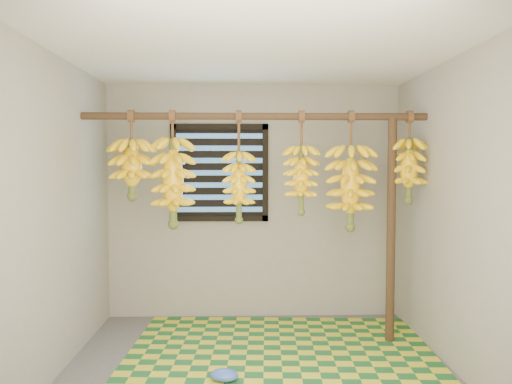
{
  "coord_description": "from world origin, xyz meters",
  "views": [
    {
      "loc": [
        -0.11,
        -3.65,
        1.57
      ],
      "look_at": [
        0.0,
        0.55,
        1.35
      ],
      "focal_mm": 35.0,
      "sensor_mm": 36.0,
      "label": 1
    }
  ],
  "objects_px": {
    "plastic_bag": "(224,375)",
    "banana_bunch_b": "(173,183)",
    "banana_bunch_e": "(350,188)",
    "banana_bunch_f": "(409,171)",
    "woven_mat": "(281,356)",
    "banana_bunch_a": "(132,169)",
    "banana_bunch_c": "(239,187)",
    "support_post": "(391,230)",
    "banana_bunch_d": "(301,180)"
  },
  "relations": [
    {
      "from": "plastic_bag",
      "to": "banana_bunch_f",
      "type": "distance_m",
      "value": 2.32
    },
    {
      "from": "woven_mat",
      "to": "plastic_bag",
      "type": "distance_m",
      "value": 0.66
    },
    {
      "from": "banana_bunch_b",
      "to": "banana_bunch_e",
      "type": "relative_size",
      "value": 0.97
    },
    {
      "from": "banana_bunch_a",
      "to": "woven_mat",
      "type": "bearing_deg",
      "value": -14.17
    },
    {
      "from": "banana_bunch_c",
      "to": "woven_mat",
      "type": "bearing_deg",
      "value": -42.8
    },
    {
      "from": "woven_mat",
      "to": "banana_bunch_d",
      "type": "distance_m",
      "value": 1.49
    },
    {
      "from": "plastic_bag",
      "to": "banana_bunch_e",
      "type": "distance_m",
      "value": 1.89
    },
    {
      "from": "plastic_bag",
      "to": "banana_bunch_b",
      "type": "height_order",
      "value": "banana_bunch_b"
    },
    {
      "from": "plastic_bag",
      "to": "banana_bunch_a",
      "type": "height_order",
      "value": "banana_bunch_a"
    },
    {
      "from": "banana_bunch_d",
      "to": "banana_bunch_f",
      "type": "relative_size",
      "value": 1.12
    },
    {
      "from": "banana_bunch_d",
      "to": "banana_bunch_e",
      "type": "distance_m",
      "value": 0.44
    },
    {
      "from": "plastic_bag",
      "to": "banana_bunch_b",
      "type": "bearing_deg",
      "value": 120.28
    },
    {
      "from": "support_post",
      "to": "banana_bunch_f",
      "type": "bearing_deg",
      "value": 0.0
    },
    {
      "from": "plastic_bag",
      "to": "banana_bunch_a",
      "type": "bearing_deg",
      "value": 135.66
    },
    {
      "from": "support_post",
      "to": "banana_bunch_e",
      "type": "bearing_deg",
      "value": 180.0
    },
    {
      "from": "support_post",
      "to": "banana_bunch_d",
      "type": "bearing_deg",
      "value": -180.0
    },
    {
      "from": "banana_bunch_a",
      "to": "banana_bunch_f",
      "type": "relative_size",
      "value": 0.95
    },
    {
      "from": "banana_bunch_e",
      "to": "banana_bunch_f",
      "type": "xyz_separation_m",
      "value": [
        0.52,
        0.0,
        0.15
      ]
    },
    {
      "from": "banana_bunch_f",
      "to": "banana_bunch_a",
      "type": "bearing_deg",
      "value": 180.0
    },
    {
      "from": "banana_bunch_b",
      "to": "banana_bunch_e",
      "type": "bearing_deg",
      "value": 0.0
    },
    {
      "from": "woven_mat",
      "to": "banana_bunch_d",
      "type": "height_order",
      "value": "banana_bunch_d"
    },
    {
      "from": "woven_mat",
      "to": "banana_bunch_b",
      "type": "height_order",
      "value": "banana_bunch_b"
    },
    {
      "from": "banana_bunch_a",
      "to": "banana_bunch_d",
      "type": "bearing_deg",
      "value": -0.0
    },
    {
      "from": "banana_bunch_b",
      "to": "banana_bunch_d",
      "type": "xyz_separation_m",
      "value": [
        1.12,
        0.0,
        0.02
      ]
    },
    {
      "from": "banana_bunch_c",
      "to": "support_post",
      "type": "bearing_deg",
      "value": 0.0
    },
    {
      "from": "plastic_bag",
      "to": "woven_mat",
      "type": "bearing_deg",
      "value": 47.0
    },
    {
      "from": "banana_bunch_c",
      "to": "banana_bunch_f",
      "type": "bearing_deg",
      "value": 0.0
    },
    {
      "from": "plastic_bag",
      "to": "banana_bunch_d",
      "type": "bearing_deg",
      "value": 51.13
    },
    {
      "from": "banana_bunch_f",
      "to": "plastic_bag",
      "type": "bearing_deg",
      "value": -153.26
    },
    {
      "from": "support_post",
      "to": "banana_bunch_f",
      "type": "xyz_separation_m",
      "value": [
        0.15,
        0.0,
        0.53
      ]
    },
    {
      "from": "banana_bunch_b",
      "to": "banana_bunch_d",
      "type": "relative_size",
      "value": 1.11
    },
    {
      "from": "support_post",
      "to": "banana_bunch_f",
      "type": "relative_size",
      "value": 2.48
    },
    {
      "from": "woven_mat",
      "to": "banana_bunch_a",
      "type": "xyz_separation_m",
      "value": [
        -1.28,
        0.32,
        1.54
      ]
    },
    {
      "from": "plastic_bag",
      "to": "banana_bunch_c",
      "type": "relative_size",
      "value": 0.22
    },
    {
      "from": "banana_bunch_a",
      "to": "banana_bunch_d",
      "type": "distance_m",
      "value": 1.48
    },
    {
      "from": "banana_bunch_b",
      "to": "banana_bunch_c",
      "type": "bearing_deg",
      "value": 0.0
    },
    {
      "from": "plastic_bag",
      "to": "banana_bunch_c",
      "type": "distance_m",
      "value": 1.56
    },
    {
      "from": "banana_bunch_a",
      "to": "banana_bunch_c",
      "type": "xyz_separation_m",
      "value": [
        0.93,
        0.0,
        -0.15
      ]
    },
    {
      "from": "banana_bunch_c",
      "to": "banana_bunch_d",
      "type": "relative_size",
      "value": 1.08
    },
    {
      "from": "woven_mat",
      "to": "banana_bunch_c",
      "type": "xyz_separation_m",
      "value": [
        -0.35,
        0.32,
        1.39
      ]
    },
    {
      "from": "woven_mat",
      "to": "plastic_bag",
      "type": "height_order",
      "value": "plastic_bag"
    },
    {
      "from": "banana_bunch_e",
      "to": "plastic_bag",
      "type": "bearing_deg",
      "value": -143.37
    },
    {
      "from": "plastic_bag",
      "to": "banana_bunch_c",
      "type": "xyz_separation_m",
      "value": [
        0.1,
        0.81,
        1.34
      ]
    },
    {
      "from": "support_post",
      "to": "banana_bunch_d",
      "type": "xyz_separation_m",
      "value": [
        -0.8,
        -0.0,
        0.45
      ]
    },
    {
      "from": "banana_bunch_d",
      "to": "banana_bunch_b",
      "type": "bearing_deg",
      "value": 180.0
    },
    {
      "from": "support_post",
      "to": "banana_bunch_c",
      "type": "height_order",
      "value": "banana_bunch_c"
    },
    {
      "from": "banana_bunch_b",
      "to": "banana_bunch_f",
      "type": "height_order",
      "value": "same"
    },
    {
      "from": "support_post",
      "to": "banana_bunch_c",
      "type": "relative_size",
      "value": 2.05
    },
    {
      "from": "support_post",
      "to": "banana_bunch_a",
      "type": "relative_size",
      "value": 2.62
    },
    {
      "from": "support_post",
      "to": "plastic_bag",
      "type": "xyz_separation_m",
      "value": [
        -1.45,
        -0.81,
        -0.95
      ]
    }
  ]
}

